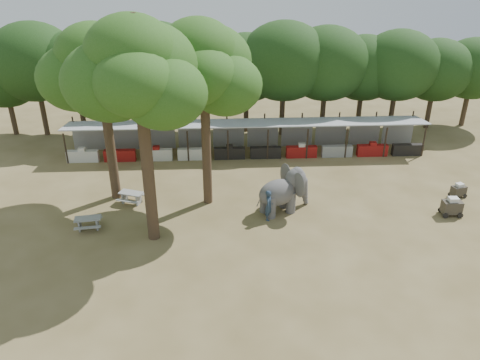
{
  "coord_description": "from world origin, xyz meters",
  "views": [
    {
      "loc": [
        -2.32,
        -20.45,
        14.5
      ],
      "look_at": [
        -1.0,
        5.0,
        2.0
      ],
      "focal_mm": 35.0,
      "sensor_mm": 36.0,
      "label": 1
    }
  ],
  "objects_px": {
    "yard_tree_center": "(136,74)",
    "elephant": "(284,190)",
    "cart_back": "(458,190)",
    "picnic_table_near": "(88,222)",
    "yard_tree_left": "(99,71)",
    "handler": "(269,205)",
    "yard_tree_back": "(201,68)",
    "cart_front": "(452,206)",
    "picnic_table_far": "(131,196)"
  },
  "relations": [
    {
      "from": "yard_tree_back",
      "to": "cart_front",
      "type": "height_order",
      "value": "yard_tree_back"
    },
    {
      "from": "yard_tree_left",
      "to": "elephant",
      "type": "height_order",
      "value": "yard_tree_left"
    },
    {
      "from": "yard_tree_back",
      "to": "handler",
      "type": "xyz_separation_m",
      "value": [
        3.79,
        -2.55,
        -7.58
      ]
    },
    {
      "from": "yard_tree_back",
      "to": "picnic_table_near",
      "type": "height_order",
      "value": "yard_tree_back"
    },
    {
      "from": "handler",
      "to": "cart_front",
      "type": "relative_size",
      "value": 1.53
    },
    {
      "from": "yard_tree_left",
      "to": "elephant",
      "type": "bearing_deg",
      "value": -13.03
    },
    {
      "from": "handler",
      "to": "picnic_table_near",
      "type": "distance_m",
      "value": 10.55
    },
    {
      "from": "handler",
      "to": "picnic_table_near",
      "type": "xyz_separation_m",
      "value": [
        -10.52,
        -0.56,
        -0.48
      ]
    },
    {
      "from": "yard_tree_center",
      "to": "cart_back",
      "type": "relative_size",
      "value": 10.45
    },
    {
      "from": "yard_tree_center",
      "to": "elephant",
      "type": "bearing_deg",
      "value": 17.72
    },
    {
      "from": "cart_back",
      "to": "yard_tree_back",
      "type": "bearing_deg",
      "value": 161.53
    },
    {
      "from": "cart_back",
      "to": "yard_tree_left",
      "type": "bearing_deg",
      "value": 159.32
    },
    {
      "from": "picnic_table_far",
      "to": "yard_tree_center",
      "type": "bearing_deg",
      "value": -45.5
    },
    {
      "from": "yard_tree_left",
      "to": "cart_back",
      "type": "height_order",
      "value": "yard_tree_left"
    },
    {
      "from": "yard_tree_left",
      "to": "handler",
      "type": "bearing_deg",
      "value": -19.96
    },
    {
      "from": "yard_tree_left",
      "to": "picnic_table_near",
      "type": "distance_m",
      "value": 8.77
    },
    {
      "from": "picnic_table_far",
      "to": "cart_back",
      "type": "relative_size",
      "value": 1.64
    },
    {
      "from": "yard_tree_left",
      "to": "elephant",
      "type": "relative_size",
      "value": 3.01
    },
    {
      "from": "yard_tree_center",
      "to": "yard_tree_back",
      "type": "bearing_deg",
      "value": 53.14
    },
    {
      "from": "yard_tree_back",
      "to": "elephant",
      "type": "xyz_separation_m",
      "value": [
        4.82,
        -1.5,
        -7.17
      ]
    },
    {
      "from": "yard_tree_back",
      "to": "handler",
      "type": "distance_m",
      "value": 8.85
    },
    {
      "from": "elephant",
      "to": "cart_front",
      "type": "distance_m",
      "value": 10.2
    },
    {
      "from": "handler",
      "to": "picnic_table_far",
      "type": "height_order",
      "value": "handler"
    },
    {
      "from": "yard_tree_back",
      "to": "picnic_table_near",
      "type": "distance_m",
      "value": 10.95
    },
    {
      "from": "handler",
      "to": "cart_front",
      "type": "distance_m",
      "value": 11.14
    },
    {
      "from": "handler",
      "to": "picnic_table_near",
      "type": "height_order",
      "value": "handler"
    },
    {
      "from": "handler",
      "to": "cart_back",
      "type": "distance_m",
      "value": 12.87
    },
    {
      "from": "picnic_table_far",
      "to": "cart_back",
      "type": "height_order",
      "value": "cart_back"
    },
    {
      "from": "yard_tree_left",
      "to": "cart_front",
      "type": "height_order",
      "value": "yard_tree_left"
    },
    {
      "from": "picnic_table_far",
      "to": "yard_tree_back",
      "type": "bearing_deg",
      "value": 21.66
    },
    {
      "from": "elephant",
      "to": "picnic_table_far",
      "type": "xyz_separation_m",
      "value": [
        -9.55,
        1.42,
        -0.88
      ]
    },
    {
      "from": "elephant",
      "to": "handler",
      "type": "relative_size",
      "value": 1.91
    },
    {
      "from": "yard_tree_center",
      "to": "cart_back",
      "type": "height_order",
      "value": "yard_tree_center"
    },
    {
      "from": "picnic_table_far",
      "to": "cart_front",
      "type": "relative_size",
      "value": 1.51
    },
    {
      "from": "cart_back",
      "to": "handler",
      "type": "bearing_deg",
      "value": 172.61
    },
    {
      "from": "yard_tree_back",
      "to": "cart_back",
      "type": "relative_size",
      "value": 9.86
    },
    {
      "from": "yard_tree_left",
      "to": "yard_tree_center",
      "type": "relative_size",
      "value": 0.92
    },
    {
      "from": "yard_tree_center",
      "to": "picnic_table_far",
      "type": "height_order",
      "value": "yard_tree_center"
    },
    {
      "from": "picnic_table_far",
      "to": "cart_back",
      "type": "distance_m",
      "value": 21.19
    },
    {
      "from": "yard_tree_center",
      "to": "picnic_table_far",
      "type": "bearing_deg",
      "value": 113.85
    },
    {
      "from": "elephant",
      "to": "yard_tree_center",
      "type": "bearing_deg",
      "value": 173.95
    },
    {
      "from": "yard_tree_center",
      "to": "picnic_table_near",
      "type": "relative_size",
      "value": 7.33
    },
    {
      "from": "cart_back",
      "to": "picnic_table_far",
      "type": "bearing_deg",
      "value": 162.04
    },
    {
      "from": "yard_tree_left",
      "to": "yard_tree_center",
      "type": "bearing_deg",
      "value": -59.04
    },
    {
      "from": "yard_tree_left",
      "to": "cart_front",
      "type": "distance_m",
      "value": 22.56
    },
    {
      "from": "elephant",
      "to": "picnic_table_near",
      "type": "height_order",
      "value": "elephant"
    },
    {
      "from": "yard_tree_back",
      "to": "handler",
      "type": "bearing_deg",
      "value": -34.0
    },
    {
      "from": "yard_tree_left",
      "to": "yard_tree_back",
      "type": "relative_size",
      "value": 0.97
    },
    {
      "from": "yard_tree_center",
      "to": "elephant",
      "type": "distance_m",
      "value": 11.35
    },
    {
      "from": "yard_tree_back",
      "to": "picnic_table_far",
      "type": "relative_size",
      "value": 6.02
    }
  ]
}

